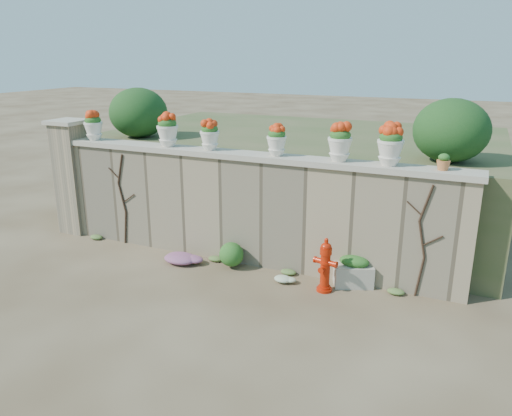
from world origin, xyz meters
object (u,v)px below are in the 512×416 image
at_px(fire_hydrant, 325,265).
at_px(urn_pot_0, 93,126).
at_px(terracotta_pot, 443,163).
at_px(planter_box, 354,272).

xyz_separation_m(fire_hydrant, urn_pot_0, (-5.23, 0.65, 1.92)).
bearing_deg(terracotta_pot, planter_box, -168.49).
relative_size(fire_hydrant, terracotta_pot, 3.75).
bearing_deg(urn_pot_0, fire_hydrant, -7.08).
height_order(fire_hydrant, terracotta_pot, terracotta_pot).
xyz_separation_m(fire_hydrant, terracotta_pot, (1.62, 0.65, 1.74)).
distance_m(fire_hydrant, urn_pot_0, 5.61).
xyz_separation_m(urn_pot_0, terracotta_pot, (6.85, -0.00, -0.18)).
xyz_separation_m(planter_box, urn_pot_0, (-5.62, 0.25, 2.14)).
relative_size(fire_hydrant, planter_box, 1.25).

